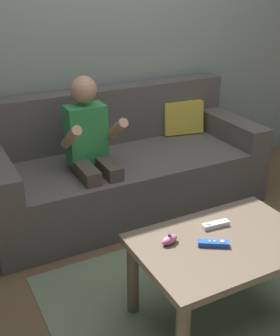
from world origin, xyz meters
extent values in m
plane|color=brown|center=(0.00, 0.00, 0.00)|extent=(8.67, 8.67, 0.00)
cube|color=gray|center=(0.00, 1.58, 1.25)|extent=(4.34, 0.05, 2.50)
cube|color=#56514C|center=(-0.13, 1.13, 0.20)|extent=(1.95, 0.80, 0.41)
cube|color=#56514C|center=(-0.13, 1.45, 0.61)|extent=(1.95, 0.16, 0.41)
cube|color=#56514C|center=(0.76, 1.13, 0.49)|extent=(0.18, 0.80, 0.16)
cube|color=gold|center=(0.49, 1.37, 0.53)|extent=(0.34, 0.21, 0.27)
cylinder|color=#4C4238|center=(-0.50, 0.78, 0.20)|extent=(0.08, 0.08, 0.41)
cylinder|color=#4C4238|center=(-0.35, 0.78, 0.20)|extent=(0.08, 0.08, 0.41)
cube|color=#4C4238|center=(-0.50, 0.94, 0.44)|extent=(0.10, 0.31, 0.10)
cube|color=#4C4238|center=(-0.35, 0.94, 0.44)|extent=(0.10, 0.31, 0.10)
cube|color=#33934C|center=(-0.42, 1.09, 0.63)|extent=(0.25, 0.15, 0.38)
cylinder|color=tan|center=(-0.57, 0.96, 0.68)|extent=(0.06, 0.28, 0.22)
cylinder|color=tan|center=(-0.28, 0.96, 0.68)|extent=(0.06, 0.28, 0.22)
sphere|color=tan|center=(-0.42, 1.09, 0.93)|extent=(0.16, 0.16, 0.16)
cube|color=brown|center=(-0.19, -0.07, 0.43)|extent=(0.83, 0.55, 0.04)
cylinder|color=brown|center=(-0.56, 0.16, 0.20)|extent=(0.06, 0.06, 0.41)
cylinder|color=brown|center=(0.17, 0.16, 0.20)|extent=(0.06, 0.06, 0.41)
cube|color=#6B7A5B|center=(-0.19, -0.07, 0.00)|extent=(1.58, 1.45, 0.01)
cube|color=white|center=(-0.16, 0.05, 0.46)|extent=(0.14, 0.05, 0.02)
cylinder|color=#99999E|center=(-0.20, 0.05, 0.47)|extent=(0.02, 0.02, 0.00)
cylinder|color=silver|center=(-0.16, 0.05, 0.47)|extent=(0.01, 0.01, 0.00)
cylinder|color=silver|center=(-0.14, 0.05, 0.47)|extent=(0.01, 0.01, 0.00)
ellipsoid|color=pink|center=(-0.43, 0.03, 0.46)|extent=(0.10, 0.06, 0.04)
cylinder|color=#4C4C51|center=(-0.43, 0.03, 0.49)|extent=(0.02, 0.02, 0.01)
cube|color=blue|center=(-0.26, -0.08, 0.46)|extent=(0.14, 0.10, 0.02)
cylinder|color=#99999E|center=(-0.23, -0.10, 0.47)|extent=(0.02, 0.02, 0.00)
cylinder|color=silver|center=(-0.26, -0.08, 0.47)|extent=(0.01, 0.01, 0.00)
cylinder|color=silver|center=(-0.28, -0.07, 0.47)|extent=(0.01, 0.01, 0.00)
camera|label=1|loc=(-1.32, -1.38, 1.58)|focal=46.10mm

